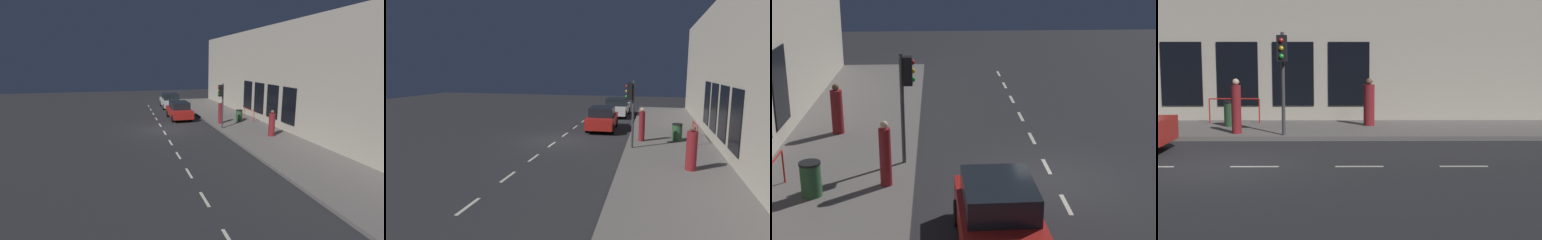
% 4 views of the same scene
% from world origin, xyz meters
% --- Properties ---
extents(ground_plane, '(60.00, 60.00, 0.00)m').
position_xyz_m(ground_plane, '(0.00, 0.00, 0.00)').
color(ground_plane, '#28282B').
extents(sidewalk, '(4.50, 32.00, 0.15)m').
position_xyz_m(sidewalk, '(6.25, 0.00, 0.07)').
color(sidewalk, slate).
rests_on(sidewalk, ground).
extents(building_facade, '(0.65, 32.00, 7.86)m').
position_xyz_m(building_facade, '(8.80, 0.00, 3.92)').
color(building_facade, beige).
rests_on(building_facade, ground).
extents(lane_centre_line, '(0.12, 27.20, 0.01)m').
position_xyz_m(lane_centre_line, '(0.00, -1.00, 0.00)').
color(lane_centre_line, beige).
rests_on(lane_centre_line, ground).
extents(traffic_light, '(0.46, 0.32, 3.36)m').
position_xyz_m(traffic_light, '(4.21, -1.21, 2.56)').
color(traffic_light, '#424244').
rests_on(traffic_light, sidewalk).
extents(pedestrian_0, '(0.46, 0.46, 1.85)m').
position_xyz_m(pedestrian_0, '(4.75, 0.42, 1.02)').
color(pedestrian_0, maroon).
rests_on(pedestrian_0, sidewalk).
extents(pedestrian_1, '(0.45, 0.45, 1.78)m').
position_xyz_m(pedestrian_1, '(6.81, -4.13, 0.96)').
color(pedestrian_1, maroon).
rests_on(pedestrian_1, sidewalk).
extents(trash_bin, '(0.57, 0.57, 0.94)m').
position_xyz_m(trash_bin, '(6.65, 1.01, 0.62)').
color(trash_bin, '#2D5633').
rests_on(trash_bin, sidewalk).
extents(red_railing, '(0.05, 1.99, 0.97)m').
position_xyz_m(red_railing, '(7.59, 1.10, 0.87)').
color(red_railing, red).
rests_on(red_railing, sidewalk).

